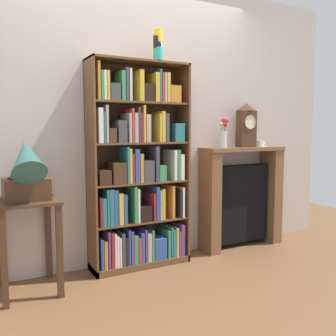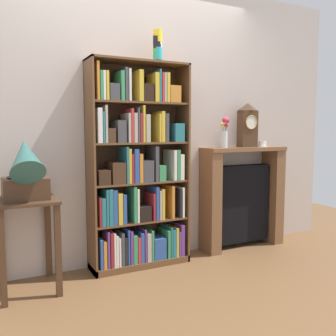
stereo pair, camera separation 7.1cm
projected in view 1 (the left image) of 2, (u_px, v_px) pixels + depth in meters
ground_plane at (146, 271)px, 3.32m from camera, size 7.51×6.40×0.02m
wall_back at (141, 122)px, 3.52m from camera, size 4.51×0.08×2.64m
bookshelf at (138, 176)px, 3.34m from camera, size 0.90×0.29×1.84m
cup_stack at (158, 46)px, 3.29m from camera, size 0.08×0.08×0.28m
side_table_left at (27, 225)px, 2.84m from camera, size 0.44×0.50×0.72m
gramophone at (26, 171)px, 2.74m from camera, size 0.32×0.47×0.53m
fireplace_mantel at (241, 198)px, 3.97m from camera, size 0.94×0.27×1.06m
mantel_clock at (246, 125)px, 3.89m from camera, size 0.19×0.12×0.45m
flower_vase at (223, 135)px, 3.75m from camera, size 0.12×0.12×0.31m
teacup_with_saucer at (260, 144)px, 4.00m from camera, size 0.13×0.13×0.06m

